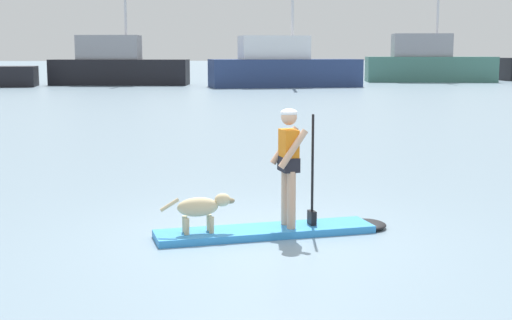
% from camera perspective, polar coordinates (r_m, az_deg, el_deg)
% --- Properties ---
extents(ground_plane, '(400.00, 400.00, 0.00)m').
position_cam_1_polar(ground_plane, '(9.97, 0.72, -5.97)').
color(ground_plane, gray).
extents(paddleboard, '(3.38, 1.11, 0.10)m').
position_cam_1_polar(paddleboard, '(10.02, 1.97, -5.61)').
color(paddleboard, '#338CD8').
rests_on(paddleboard, ground_plane).
extents(person_paddler, '(0.64, 0.53, 1.64)m').
position_cam_1_polar(person_paddler, '(9.87, 2.70, 0.08)').
color(person_paddler, tan).
rests_on(person_paddler, paddleboard).
extents(dog, '(1.02, 0.30, 0.52)m').
position_cam_1_polar(dog, '(9.66, -4.35, -3.79)').
color(dog, '#CCB78C').
rests_on(dog, paddleboard).
extents(moored_boat_center, '(10.72, 4.36, 9.34)m').
position_cam_1_polar(moored_boat_center, '(56.29, -10.96, 7.35)').
color(moored_boat_center, black).
rests_on(moored_boat_center, ground_plane).
extents(moored_boat_port, '(11.01, 4.23, 12.08)m').
position_cam_1_polar(moored_boat_port, '(52.34, 2.11, 7.39)').
color(moored_boat_port, navy).
rests_on(moored_boat_port, ground_plane).
extents(moored_boat_far_port, '(11.13, 5.41, 11.22)m').
position_cam_1_polar(moored_boat_far_port, '(63.01, 13.50, 7.48)').
color(moored_boat_far_port, '#3F7266').
rests_on(moored_boat_far_port, ground_plane).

